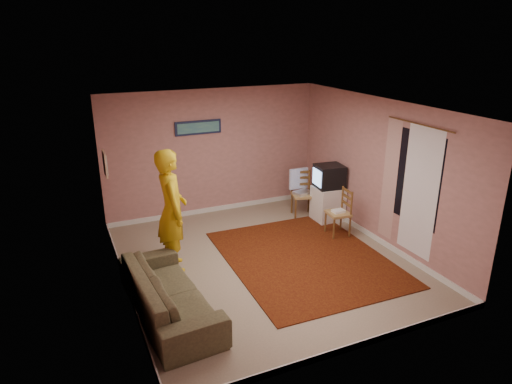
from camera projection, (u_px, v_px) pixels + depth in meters
name	position (u px, v px, depth m)	size (l,w,h in m)	color
ground	(264.00, 261.00, 7.68)	(5.00, 5.00, 0.00)	gray
wall_back	(213.00, 152.00, 9.39)	(4.50, 0.02, 2.60)	#B27875
wall_front	(358.00, 256.00, 5.09)	(4.50, 0.02, 2.60)	#B27875
wall_left	(119.00, 210.00, 6.38)	(0.02, 5.00, 2.60)	#B27875
wall_right	(379.00, 172.00, 8.11)	(0.02, 5.00, 2.60)	#B27875
ceiling	(265.00, 107.00, 6.81)	(4.50, 5.00, 0.02)	silver
baseboard_back	(215.00, 209.00, 9.80)	(4.50, 0.02, 0.10)	silver
baseboard_front	(350.00, 348.00, 5.52)	(4.50, 0.02, 0.10)	silver
baseboard_left	(128.00, 288.00, 6.80)	(0.02, 5.00, 0.10)	silver
baseboard_right	(372.00, 236.00, 8.52)	(0.02, 5.00, 0.10)	silver
window	(415.00, 178.00, 7.28)	(0.01, 1.10, 1.50)	black
curtain_sheer	(420.00, 193.00, 7.21)	(0.01, 0.75, 2.10)	white
curtain_floral	(390.00, 180.00, 7.81)	(0.01, 0.35, 2.10)	beige
curtain_rod	(419.00, 124.00, 6.97)	(0.02, 0.02, 1.40)	brown
picture_back	(198.00, 127.00, 9.07)	(0.95, 0.04, 0.28)	#141B39
picture_left	(105.00, 164.00, 7.69)	(0.04, 0.38, 0.42)	beige
area_rug	(305.00, 258.00, 7.78)	(2.55, 3.19, 0.02)	#310905
tv_cabinet	(328.00, 204.00, 9.26)	(0.56, 0.51, 0.71)	white
crt_tv	(329.00, 176.00, 9.06)	(0.58, 0.53, 0.46)	black
chair_a	(303.00, 190.00, 9.39)	(0.52, 0.50, 0.51)	#A2824F
dvd_player	(303.00, 193.00, 9.41)	(0.35, 0.25, 0.06)	silver
blue_throw	(299.00, 179.00, 9.49)	(0.42, 0.05, 0.44)	#859CDA
chair_b	(339.00, 208.00, 8.50)	(0.43, 0.45, 0.49)	#A2824F
game_console	(338.00, 211.00, 8.52)	(0.22, 0.16, 0.05)	white
sofa	(169.00, 293.00, 6.17)	(2.20, 0.86, 0.64)	brown
person	(172.00, 210.00, 7.18)	(0.73, 0.48, 1.99)	gold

